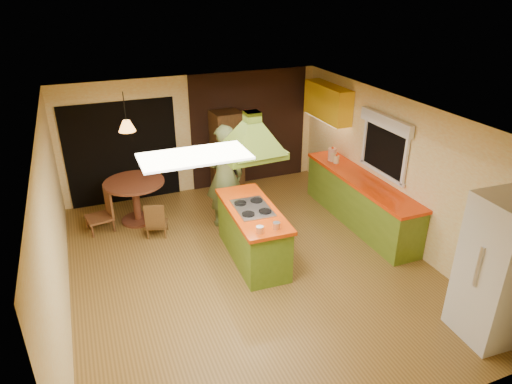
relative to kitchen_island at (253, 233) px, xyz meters
name	(u,v)px	position (x,y,z in m)	size (l,w,h in m)	color
ground	(250,266)	(-0.14, -0.22, -0.47)	(6.50, 6.50, 0.00)	olive
room_walls	(249,197)	(-0.14, -0.22, 0.78)	(5.50, 6.50, 6.50)	#FFEFB6
ceiling_plane	(249,117)	(-0.14, -0.22, 2.03)	(6.50, 6.50, 0.00)	silver
brick_panel	(249,128)	(1.11, 3.01, 0.78)	(2.64, 0.03, 2.50)	#381E14
nook_opening	(122,153)	(-1.64, 3.01, 0.58)	(2.20, 0.03, 2.10)	black
right_counter	(360,200)	(2.31, 0.38, 0.00)	(0.62, 3.05, 0.92)	olive
upper_cabinets	(328,102)	(2.43, 1.98, 1.48)	(0.34, 1.40, 0.70)	yellow
window_right	(385,135)	(2.56, 0.18, 1.30)	(0.12, 1.35, 1.06)	black
fluor_panel	(195,156)	(-1.24, -1.42, 2.02)	(1.20, 0.60, 0.03)	white
kitchen_island	(253,233)	(0.00, 0.00, 0.00)	(0.81, 1.87, 0.94)	#5D8220
range_hood	(252,128)	(0.00, 0.00, 1.79)	(0.96, 0.72, 0.78)	#58731C
man	(224,176)	(-0.05, 1.27, 0.51)	(0.71, 0.47, 1.95)	#515F32
refrigerator	(502,270)	(2.22, -2.80, 0.52)	(0.81, 0.76, 1.96)	silver
wall_oven	(227,152)	(0.49, 2.72, 0.41)	(0.62, 0.63, 1.76)	#4D3118
dining_table	(135,193)	(-1.58, 2.00, 0.12)	(1.12, 1.12, 0.83)	brown
chair_left	(98,210)	(-2.28, 1.90, -0.06)	(0.45, 0.45, 0.81)	brown
chair_near	(156,218)	(-1.33, 1.35, -0.13)	(0.37, 0.37, 0.67)	brown
pendant_lamp	(127,126)	(-1.58, 2.00, 1.43)	(0.30, 0.30, 0.20)	#FF9E3F
canister_large	(332,154)	(2.26, 1.38, 0.58)	(0.17, 0.17, 0.25)	beige
canister_medium	(333,157)	(2.26, 1.34, 0.55)	(0.13, 0.13, 0.19)	beige
canister_small	(336,159)	(2.26, 1.21, 0.53)	(0.11, 0.11, 0.15)	#F7EFC6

